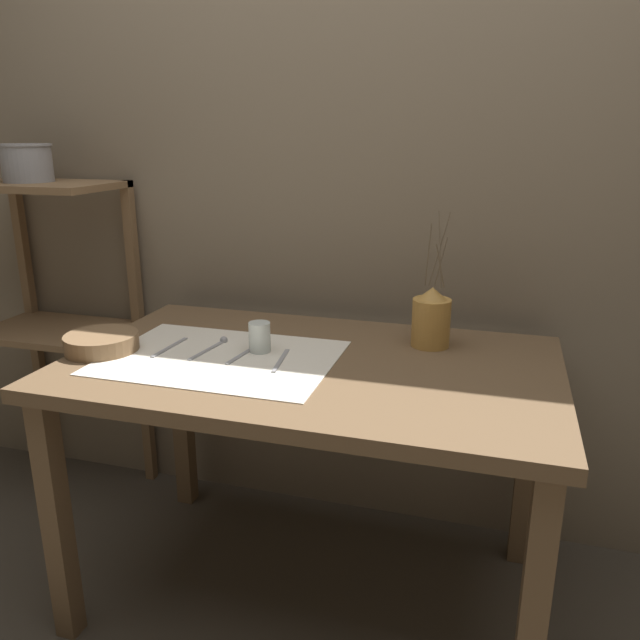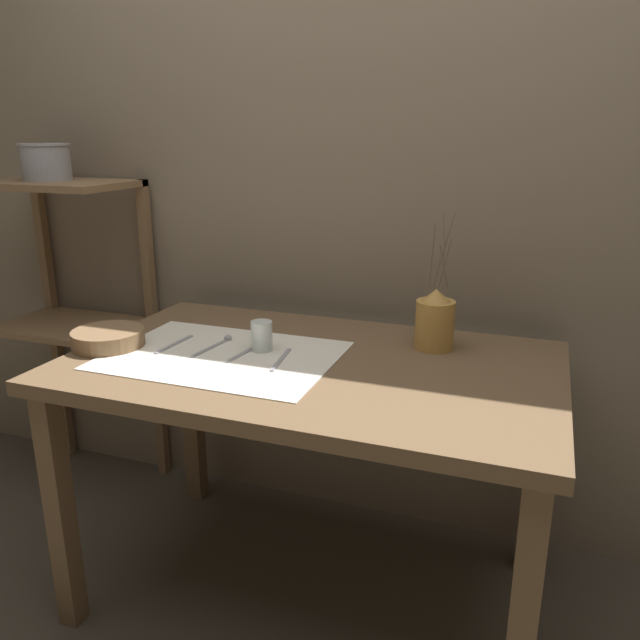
% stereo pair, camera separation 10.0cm
% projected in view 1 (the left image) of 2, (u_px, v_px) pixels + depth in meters
% --- Properties ---
extents(ground_plane, '(12.00, 12.00, 0.00)m').
position_uv_depth(ground_plane, '(312.00, 591.00, 1.96)').
color(ground_plane, '#473F35').
extents(stone_wall_back, '(7.00, 0.06, 2.40)m').
position_uv_depth(stone_wall_back, '(356.00, 190.00, 2.10)').
color(stone_wall_back, '#7A6B56').
rests_on(stone_wall_back, ground_plane).
extents(wooden_table, '(1.36, 0.83, 0.78)m').
position_uv_depth(wooden_table, '(311.00, 391.00, 1.77)').
color(wooden_table, brown).
rests_on(wooden_table, ground_plane).
extents(wooden_shelf_unit, '(0.53, 0.35, 1.22)m').
position_uv_depth(wooden_shelf_unit, '(59.00, 281.00, 2.33)').
color(wooden_shelf_unit, brown).
rests_on(wooden_shelf_unit, ground_plane).
extents(linen_cloth, '(0.64, 0.47, 0.00)m').
position_uv_depth(linen_cloth, '(221.00, 357.00, 1.76)').
color(linen_cloth, silver).
rests_on(linen_cloth, wooden_table).
extents(pitcher_with_flowers, '(0.11, 0.11, 0.40)m').
position_uv_depth(pitcher_with_flowers, '(431.00, 319.00, 1.83)').
color(pitcher_with_flowers, '#B7843D').
rests_on(pitcher_with_flowers, wooden_table).
extents(wooden_bowl, '(0.21, 0.21, 0.05)m').
position_uv_depth(wooden_bowl, '(102.00, 343.00, 1.81)').
color(wooden_bowl, brown).
rests_on(wooden_bowl, wooden_table).
extents(glass_tumbler_near, '(0.06, 0.06, 0.09)m').
position_uv_depth(glass_tumbler_near, '(260.00, 337.00, 1.79)').
color(glass_tumbler_near, silver).
rests_on(glass_tumbler_near, wooden_table).
extents(fork_inner, '(0.02, 0.18, 0.00)m').
position_uv_depth(fork_inner, '(170.00, 347.00, 1.83)').
color(fork_inner, '#939399').
rests_on(fork_inner, wooden_table).
extents(spoon_outer, '(0.04, 0.19, 0.02)m').
position_uv_depth(spoon_outer, '(218.00, 344.00, 1.85)').
color(spoon_outer, '#939399').
rests_on(spoon_outer, wooden_table).
extents(fork_outer, '(0.04, 0.18, 0.00)m').
position_uv_depth(fork_outer, '(243.00, 354.00, 1.77)').
color(fork_outer, '#939399').
rests_on(fork_outer, wooden_table).
extents(knife_center, '(0.03, 0.18, 0.00)m').
position_uv_depth(knife_center, '(281.00, 360.00, 1.72)').
color(knife_center, '#939399').
rests_on(knife_center, wooden_table).
extents(metal_pot_large, '(0.18, 0.18, 0.13)m').
position_uv_depth(metal_pot_large, '(27.00, 162.00, 2.17)').
color(metal_pot_large, '#939399').
rests_on(metal_pot_large, wooden_shelf_unit).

